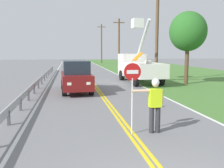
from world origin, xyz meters
name	(u,v)px	position (x,y,z in m)	size (l,w,h in m)	color
grass_verge_right	(200,77)	(11.60, 20.00, 0.00)	(16.00, 110.00, 0.01)	#477533
centerline_yellow_left	(89,79)	(-0.09, 20.00, 0.01)	(0.11, 110.00, 0.01)	yellow
centerline_yellow_right	(91,79)	(0.09, 20.00, 0.01)	(0.11, 110.00, 0.01)	yellow
edge_line_right	(126,79)	(3.60, 20.00, 0.01)	(0.12, 110.00, 0.01)	silver
edge_line_left	(52,80)	(-3.60, 20.00, 0.01)	(0.12, 110.00, 0.01)	silver
flagger_worker	(155,102)	(0.79, 3.92, 1.05)	(1.09, 0.25, 1.83)	#2D2D33
stop_sign_paddle	(132,83)	(0.02, 3.92, 1.71)	(0.56, 0.04, 2.33)	silver
utility_bucket_truck	(138,66)	(4.03, 17.10, 1.42)	(2.67, 6.90, 5.52)	white
oncoming_suv_nearest	(76,76)	(-1.52, 12.75, 1.06)	(2.08, 4.68, 2.10)	maroon
utility_pole_near	(157,29)	(5.60, 16.93, 4.57)	(1.80, 0.28, 8.77)	brown
utility_pole_mid	(119,43)	(6.05, 35.43, 4.10)	(1.80, 0.28, 7.83)	brown
utility_pole_far	(101,43)	(5.46, 52.26, 4.55)	(1.80, 0.28, 8.73)	brown
traffic_cone_lead	(154,101)	(2.00, 7.32, 0.34)	(0.40, 0.40, 0.70)	orange
guardrail_left_shoulder	(40,80)	(-4.20, 15.92, 0.52)	(0.10, 32.00, 0.71)	#9EA0A3
roadside_tree_verge	(188,32)	(7.62, 15.23, 4.27)	(3.00, 3.00, 5.90)	brown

